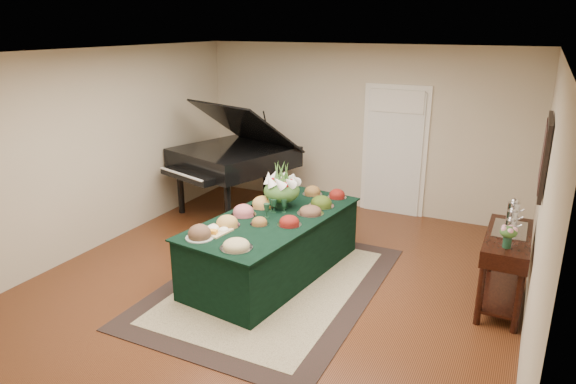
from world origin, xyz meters
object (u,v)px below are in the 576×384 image
at_px(floral_centerpiece, 282,186).
at_px(mahogany_sideboard, 506,251).
at_px(buffet_table, 273,245).
at_px(grand_piano, 233,157).

bearing_deg(floral_centerpiece, mahogany_sideboard, 1.57).
distance_m(buffet_table, floral_centerpiece, 0.75).
height_order(buffet_table, grand_piano, grand_piano).
distance_m(floral_centerpiece, mahogany_sideboard, 2.70).
bearing_deg(floral_centerpiece, grand_piano, 138.98).
bearing_deg(buffet_table, grand_piano, 133.44).
bearing_deg(mahogany_sideboard, buffet_table, -170.74).
relative_size(buffet_table, mahogany_sideboard, 2.17).
height_order(floral_centerpiece, grand_piano, grand_piano).
relative_size(floral_centerpiece, mahogany_sideboard, 0.40).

